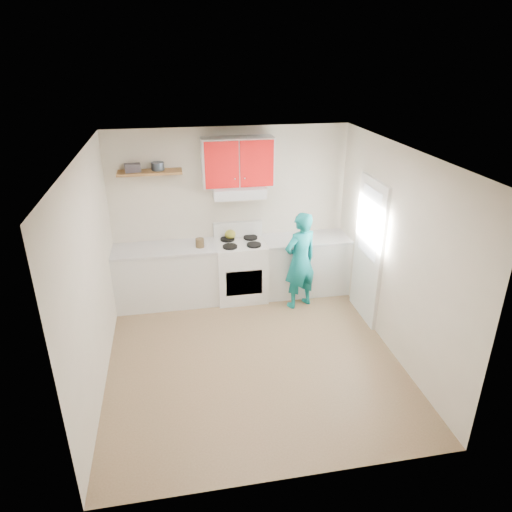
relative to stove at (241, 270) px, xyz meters
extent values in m
plane|color=brown|center=(-0.10, -1.57, -0.46)|extent=(3.80, 3.80, 0.00)
cube|color=white|center=(-0.10, -1.57, 2.14)|extent=(3.60, 3.80, 0.04)
cube|color=beige|center=(-0.10, 0.32, 0.84)|extent=(3.60, 0.04, 2.60)
cube|color=beige|center=(-0.10, -3.47, 0.84)|extent=(3.60, 0.04, 2.60)
cube|color=beige|center=(-1.90, -1.57, 0.84)|extent=(0.04, 3.80, 2.60)
cube|color=beige|center=(1.70, -1.57, 0.84)|extent=(0.04, 3.80, 2.60)
cube|color=white|center=(1.68, -0.88, 0.56)|extent=(0.05, 0.85, 2.05)
cube|color=white|center=(1.65, -0.88, 0.99)|extent=(0.01, 0.55, 0.95)
cube|color=silver|center=(-1.14, 0.02, -0.01)|extent=(1.52, 0.60, 0.90)
cube|color=silver|center=(1.04, 0.02, -0.01)|extent=(1.32, 0.60, 0.90)
cube|color=white|center=(0.00, 0.00, 0.00)|extent=(0.76, 0.65, 0.92)
cube|color=silver|center=(0.00, 0.10, 1.24)|extent=(0.76, 0.44, 0.15)
cube|color=red|center=(0.00, 0.16, 1.66)|extent=(1.02, 0.33, 0.70)
cube|color=brown|center=(-1.25, 0.18, 1.56)|extent=(0.90, 0.30, 0.04)
cube|color=#413A42|center=(-1.48, 0.17, 1.63)|extent=(0.23, 0.18, 0.11)
cylinder|color=#333D4C|center=(-1.13, 0.21, 1.63)|extent=(0.19, 0.19, 0.11)
ellipsoid|color=olive|center=(-0.13, 0.19, 0.53)|extent=(0.17, 0.17, 0.15)
cylinder|color=#493820|center=(-0.62, -0.05, 0.52)|extent=(0.14, 0.14, 0.15)
cube|color=olive|center=(0.66, -0.06, 0.45)|extent=(0.36, 0.30, 0.02)
cube|color=#B41712|center=(1.48, -0.03, 0.44)|extent=(0.36, 0.32, 0.01)
imported|color=#0C7073|center=(0.82, -0.43, 0.29)|extent=(0.64, 0.53, 1.50)
camera|label=1|loc=(-0.94, -6.40, 3.14)|focal=32.44mm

